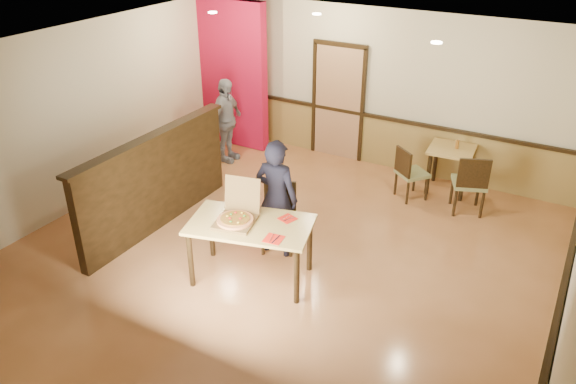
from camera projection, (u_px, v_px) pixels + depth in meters
name	position (u px, v px, depth m)	size (l,w,h in m)	color
floor	(282.00, 254.00, 7.80)	(7.00, 7.00, 0.00)	#C17F4B
ceiling	(280.00, 53.00, 6.49)	(7.00, 7.00, 0.00)	black
wall_back	(381.00, 90.00, 9.84)	(7.00, 7.00, 0.00)	beige
wall_left	(86.00, 116.00, 8.68)	(7.00, 7.00, 0.00)	beige
wainscot_back	(377.00, 141.00, 10.26)	(7.00, 0.04, 0.90)	olive
chair_rail_back	(378.00, 117.00, 10.02)	(7.00, 0.06, 0.06)	black
wainscot_right	(558.00, 309.00, 6.07)	(0.04, 7.00, 0.90)	olive
chair_rail_right	(566.00, 272.00, 5.86)	(0.06, 7.00, 0.06)	black
back_door	(338.00, 103.00, 10.32)	(0.90, 0.06, 2.10)	tan
booth_partition	(156.00, 181.00, 8.17)	(0.20, 3.10, 1.44)	black
red_accent_panel	(229.00, 74.00, 10.72)	(1.60, 0.20, 2.78)	#A90C2E
spot_a	(213.00, 12.00, 8.90)	(0.14, 0.14, 0.02)	beige
spot_b	(317.00, 14.00, 8.78)	(0.14, 0.14, 0.02)	beige
spot_c	(437.00, 42.00, 7.05)	(0.14, 0.14, 0.02)	beige
main_table	(251.00, 231.00, 7.00)	(1.70, 1.24, 0.82)	tan
diner_chair	(279.00, 213.00, 7.76)	(0.62, 0.62, 0.95)	olive
side_chair_left	(409.00, 171.00, 9.04)	(0.61, 0.61, 0.88)	olive
side_chair_right	(470.00, 182.00, 8.57)	(0.64, 0.64, 0.99)	olive
side_table	(451.00, 158.00, 9.23)	(0.77, 0.77, 0.77)	tan
diner	(277.00, 198.00, 7.48)	(0.61, 0.40, 1.67)	black
passerby	(226.00, 121.00, 10.24)	(0.92, 0.38, 1.56)	gray
pizza_box	(237.00, 217.00, 6.96)	(0.58, 0.64, 0.50)	brown
pizza	(235.00, 220.00, 6.92)	(0.45, 0.45, 0.03)	#DF8F51
napkin_near	(274.00, 239.00, 6.62)	(0.24, 0.24, 0.01)	red
napkin_far	(288.00, 219.00, 7.04)	(0.24, 0.24, 0.01)	red
condiment	(457.00, 144.00, 9.12)	(0.06, 0.06, 0.14)	#91561A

